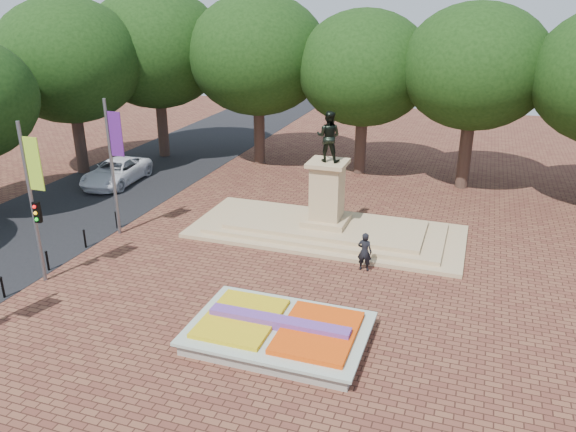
# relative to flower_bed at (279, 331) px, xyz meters

# --- Properties ---
(ground) EXTENTS (90.00, 90.00, 0.00)m
(ground) POSITION_rel_flower_bed_xyz_m (-1.03, 2.00, -0.38)
(ground) COLOR brown
(ground) RESTS_ON ground
(asphalt_street) EXTENTS (9.00, 90.00, 0.02)m
(asphalt_street) POSITION_rel_flower_bed_xyz_m (-16.03, 7.00, -0.37)
(asphalt_street) COLOR black
(asphalt_street) RESTS_ON ground
(flower_bed) EXTENTS (6.30, 4.30, 0.91)m
(flower_bed) POSITION_rel_flower_bed_xyz_m (0.00, 0.00, 0.00)
(flower_bed) COLOR gray
(flower_bed) RESTS_ON ground
(monument) EXTENTS (14.00, 6.00, 6.40)m
(monument) POSITION_rel_flower_bed_xyz_m (-1.03, 10.00, 0.50)
(monument) COLOR tan
(monument) RESTS_ON ground
(tree_row_back) EXTENTS (44.80, 8.80, 10.43)m
(tree_row_back) POSITION_rel_flower_bed_xyz_m (1.31, 20.00, 6.29)
(tree_row_back) COLOR #3B2820
(tree_row_back) RESTS_ON ground
(banner_poles) EXTENTS (0.88, 11.17, 7.00)m
(banner_poles) POSITION_rel_flower_bed_xyz_m (-11.10, 0.69, 3.50)
(banner_poles) COLOR slate
(banner_poles) RESTS_ON ground
(bollard_row) EXTENTS (0.12, 13.12, 0.98)m
(bollard_row) POSITION_rel_flower_bed_xyz_m (-11.73, 0.50, 0.15)
(bollard_row) COLOR black
(bollard_row) RESTS_ON ground
(van) EXTENTS (3.06, 5.90, 1.59)m
(van) POSITION_rel_flower_bed_xyz_m (-16.33, 13.61, 0.42)
(van) COLOR white
(van) RESTS_ON ground
(pedestrian) EXTENTS (0.69, 0.48, 1.82)m
(pedestrian) POSITION_rel_flower_bed_xyz_m (1.71, 6.50, 0.53)
(pedestrian) COLOR black
(pedestrian) RESTS_ON ground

